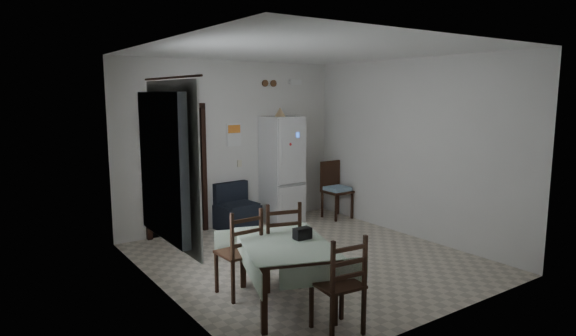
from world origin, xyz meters
The scene contains 25 objects.
ground centered at (0.00, 0.00, 0.00)m, with size 4.50×4.50×0.00m, color #B9AD97.
ceiling centered at (0.00, 0.00, 2.90)m, with size 4.20×4.50×0.02m, color white, non-canonical shape.
wall_back centered at (0.00, 2.25, 1.45)m, with size 4.20×0.02×2.90m, color silver, non-canonical shape.
wall_front centered at (0.00, -2.25, 1.45)m, with size 4.20×0.02×2.90m, color silver, non-canonical shape.
wall_left centered at (-2.10, 0.00, 1.45)m, with size 0.02×4.50×2.90m, color silver, non-canonical shape.
wall_right centered at (2.10, 0.00, 1.45)m, with size 0.02×4.50×2.90m, color silver, non-canonical shape.
doorway centered at (-1.05, 2.45, 1.06)m, with size 1.06×0.52×2.22m.
window_recess centered at (-2.15, -0.20, 1.55)m, with size 0.10×1.20×1.60m, color silver.
curtain centered at (-2.04, -0.20, 1.55)m, with size 0.02×1.45×1.85m, color silver.
curtain_rod centered at (-2.03, -0.20, 2.50)m, with size 0.02×0.02×1.60m, color black.
calendar centered at (0.05, 2.24, 1.62)m, with size 0.28×0.02×0.40m, color white.
calendar_image centered at (0.05, 2.23, 1.72)m, with size 0.24×0.01×0.14m, color orange.
light_switch centered at (0.15, 2.24, 1.10)m, with size 0.08×0.02×0.12m, color beige.
vent_left centered at (0.70, 2.23, 2.52)m, with size 0.12×0.12×0.03m, color brown.
vent_right centered at (0.88, 2.23, 2.52)m, with size 0.12×0.12×0.03m, color brown.
emergency_light centered at (1.35, 2.21, 2.55)m, with size 0.25×0.07×0.09m, color white.
fridge centered at (0.86, 1.93, 0.96)m, with size 0.63×0.63×1.93m, color silver, non-canonical shape.
tan_cone centered at (0.82, 1.93, 2.01)m, with size 0.20×0.20×0.16m, color tan.
navy_seat centered at (-0.08, 1.93, 0.40)m, with size 0.66×0.64×0.79m, color black, non-canonical shape.
corner_chair centered at (1.84, 1.53, 0.54)m, with size 0.46×0.46×1.07m, color black, non-canonical shape.
dining_table centered at (-1.12, -1.04, 0.36)m, with size 0.92×1.40×0.73m, color #A3B89D, non-canonical shape.
black_bag centered at (-0.90, -1.07, 0.79)m, with size 0.19×0.12×0.13m, color black.
dining_chair_far_left centered at (-1.40, -0.50, 0.52)m, with size 0.45×0.45×1.04m, color black, non-canonical shape.
dining_chair_far_right centered at (-0.86, -0.54, 0.53)m, with size 0.46×0.46×1.07m, color black, non-canonical shape.
dining_chair_near_head centered at (-1.04, -1.84, 0.50)m, with size 0.43×0.43×1.00m, color black, non-canonical shape.
Camera 1 is at (-3.98, -5.24, 2.32)m, focal length 30.00 mm.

